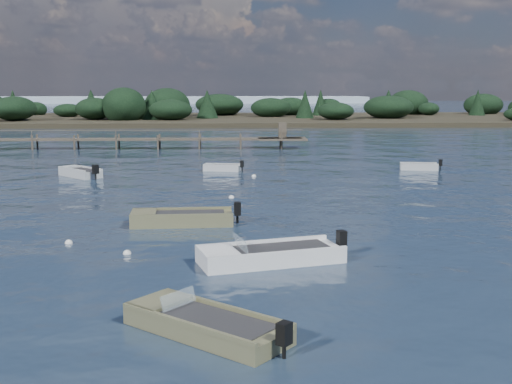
{
  "coord_description": "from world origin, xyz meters",
  "views": [
    {
      "loc": [
        -1.31,
        -19.12,
        6.5
      ],
      "look_at": [
        -0.06,
        14.0,
        1.0
      ],
      "focal_mm": 45.0,
      "sensor_mm": 36.0,
      "label": 1
    }
  ],
  "objects_px": {
    "dinghy_mid_white_a": "(270,258)",
    "tender_far_grey_b": "(419,168)",
    "tender_far_white": "(222,169)",
    "jetty": "(34,140)",
    "dinghy_mid_grey": "(182,221)",
    "dinghy_near_olive": "(206,328)",
    "tender_far_grey": "(80,174)"
  },
  "relations": [
    {
      "from": "dinghy_mid_white_a",
      "to": "tender_far_grey_b",
      "type": "bearing_deg",
      "value": 63.15
    },
    {
      "from": "tender_far_white",
      "to": "jetty",
      "type": "distance_m",
      "value": 26.57
    },
    {
      "from": "dinghy_mid_grey",
      "to": "tender_far_white",
      "type": "distance_m",
      "value": 19.45
    },
    {
      "from": "dinghy_near_olive",
      "to": "dinghy_mid_white_a",
      "type": "bearing_deg",
      "value": 72.89
    },
    {
      "from": "dinghy_mid_grey",
      "to": "jetty",
      "type": "height_order",
      "value": "jetty"
    },
    {
      "from": "tender_far_grey_b",
      "to": "jetty",
      "type": "distance_m",
      "value": 39.36
    },
    {
      "from": "tender_far_grey_b",
      "to": "tender_far_white",
      "type": "xyz_separation_m",
      "value": [
        -15.39,
        0.04,
        -0.0
      ]
    },
    {
      "from": "dinghy_near_olive",
      "to": "tender_far_grey_b",
      "type": "height_order",
      "value": "dinghy_near_olive"
    },
    {
      "from": "jetty",
      "to": "dinghy_mid_white_a",
      "type": "bearing_deg",
      "value": -63.62
    },
    {
      "from": "dinghy_near_olive",
      "to": "dinghy_mid_white_a",
      "type": "distance_m",
      "value": 7.21
    },
    {
      "from": "tender_far_grey_b",
      "to": "dinghy_mid_white_a",
      "type": "bearing_deg",
      "value": -116.85
    },
    {
      "from": "dinghy_mid_white_a",
      "to": "tender_far_white",
      "type": "bearing_deg",
      "value": 94.72
    },
    {
      "from": "tender_far_white",
      "to": "dinghy_near_olive",
      "type": "bearing_deg",
      "value": -89.93
    },
    {
      "from": "tender_far_white",
      "to": "jetty",
      "type": "relative_size",
      "value": 0.05
    },
    {
      "from": "dinghy_near_olive",
      "to": "tender_far_grey_b",
      "type": "distance_m",
      "value": 36.42
    },
    {
      "from": "dinghy_mid_grey",
      "to": "tender_far_grey",
      "type": "distance_m",
      "value": 18.65
    },
    {
      "from": "dinghy_mid_grey",
      "to": "tender_far_grey_b",
      "type": "relative_size",
      "value": 1.6
    },
    {
      "from": "dinghy_mid_white_a",
      "to": "jetty",
      "type": "xyz_separation_m",
      "value": [
        -21.83,
        44.01,
        0.81
      ]
    },
    {
      "from": "dinghy_mid_grey",
      "to": "dinghy_mid_white_a",
      "type": "bearing_deg",
      "value": -60.82
    },
    {
      "from": "dinghy_near_olive",
      "to": "tender_far_grey",
      "type": "relative_size",
      "value": 1.26
    },
    {
      "from": "tender_far_grey_b",
      "to": "tender_far_grey",
      "type": "distance_m",
      "value": 25.77
    },
    {
      "from": "dinghy_mid_grey",
      "to": "tender_far_white",
      "type": "height_order",
      "value": "dinghy_mid_grey"
    },
    {
      "from": "dinghy_near_olive",
      "to": "tender_far_grey_b",
      "type": "xyz_separation_m",
      "value": [
        15.35,
        33.03,
        -0.0
      ]
    },
    {
      "from": "dinghy_mid_white_a",
      "to": "jetty",
      "type": "bearing_deg",
      "value": 116.38
    },
    {
      "from": "dinghy_near_olive",
      "to": "dinghy_mid_white_a",
      "type": "relative_size",
      "value": 0.8
    },
    {
      "from": "tender_far_grey",
      "to": "dinghy_mid_grey",
      "type": "bearing_deg",
      "value": -62.55
    },
    {
      "from": "tender_far_grey",
      "to": "tender_far_white",
      "type": "xyz_separation_m",
      "value": [
        10.23,
        2.84,
        -0.03
      ]
    },
    {
      "from": "tender_far_grey",
      "to": "tender_far_white",
      "type": "relative_size",
      "value": 1.16
    },
    {
      "from": "dinghy_mid_white_a",
      "to": "jetty",
      "type": "height_order",
      "value": "jetty"
    },
    {
      "from": "tender_far_grey_b",
      "to": "jetty",
      "type": "xyz_separation_m",
      "value": [
        -35.06,
        17.87,
        0.83
      ]
    },
    {
      "from": "dinghy_mid_white_a",
      "to": "dinghy_mid_grey",
      "type": "distance_m",
      "value": 7.77
    },
    {
      "from": "tender_far_grey_b",
      "to": "jetty",
      "type": "height_order",
      "value": "jetty"
    }
  ]
}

